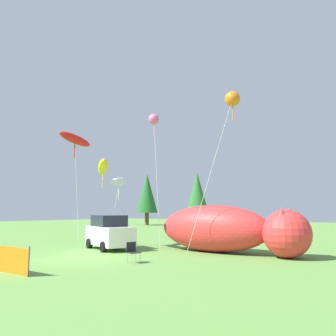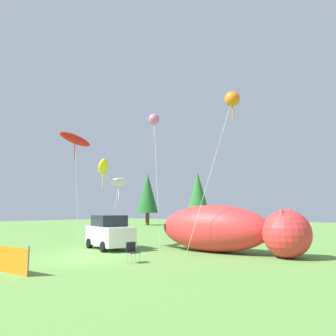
# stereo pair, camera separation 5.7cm
# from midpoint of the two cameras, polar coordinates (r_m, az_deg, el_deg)

# --- Properties ---
(ground_plane) EXTENTS (120.00, 120.00, 0.00)m
(ground_plane) POSITION_cam_midpoint_polar(r_m,az_deg,el_deg) (17.70, -14.24, -15.01)
(ground_plane) COLOR #609342
(parked_car) EXTENTS (4.28, 2.90, 2.10)m
(parked_car) POSITION_cam_midpoint_polar(r_m,az_deg,el_deg) (21.33, -10.06, -11.00)
(parked_car) COLOR white
(parked_car) RESTS_ON ground
(folding_chair) EXTENTS (0.64, 0.64, 0.93)m
(folding_chair) POSITION_cam_midpoint_polar(r_m,az_deg,el_deg) (15.86, -6.14, -14.09)
(folding_chair) COLOR black
(folding_chair) RESTS_ON ground
(inflatable_cat) EXTENTS (9.09, 3.04, 2.73)m
(inflatable_cat) POSITION_cam_midpoint_polar(r_m,az_deg,el_deg) (19.41, 10.09, -10.68)
(inflatable_cat) COLOR red
(inflatable_cat) RESTS_ON ground
(kite_yellow_hero) EXTENTS (2.34, 3.79, 5.76)m
(kite_yellow_hero) POSITION_cam_midpoint_polar(r_m,az_deg,el_deg) (21.22, -11.16, 0.08)
(kite_yellow_hero) COLOR silver
(kite_yellow_hero) RESTS_ON ground
(kite_orange_flower) EXTENTS (2.63, 2.00, 9.09)m
(kite_orange_flower) POSITION_cam_midpoint_polar(r_m,az_deg,el_deg) (19.20, 11.20, 11.61)
(kite_orange_flower) COLOR silver
(kite_orange_flower) RESTS_ON ground
(kite_red_lizard) EXTENTS (0.99, 2.41, 7.70)m
(kite_red_lizard) POSITION_cam_midpoint_polar(r_m,az_deg,el_deg) (22.81, -15.81, 4.78)
(kite_red_lizard) COLOR silver
(kite_red_lizard) RESTS_ON ground
(kite_white_ghost) EXTENTS (1.62, 2.38, 4.85)m
(kite_white_ghost) POSITION_cam_midpoint_polar(r_m,az_deg,el_deg) (22.98, -8.45, -2.38)
(kite_white_ghost) COLOR silver
(kite_white_ghost) RESTS_ON ground
(kite_pink_octopus) EXTENTS (2.22, 1.78, 9.28)m
(kite_pink_octopus) POSITION_cam_midpoint_polar(r_m,az_deg,el_deg) (23.69, -2.39, 8.37)
(kite_pink_octopus) COLOR silver
(kite_pink_octopus) RESTS_ON ground
(horizon_tree_east) EXTENTS (3.51, 3.51, 8.37)m
(horizon_tree_east) POSITION_cam_midpoint_polar(r_m,az_deg,el_deg) (51.20, 5.24, -4.29)
(horizon_tree_east) COLOR brown
(horizon_tree_east) RESTS_ON ground
(horizon_tree_west) EXTENTS (3.53, 3.53, 8.43)m
(horizon_tree_west) POSITION_cam_midpoint_polar(r_m,az_deg,el_deg) (54.45, -3.54, -4.45)
(horizon_tree_west) COLOR brown
(horizon_tree_west) RESTS_ON ground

